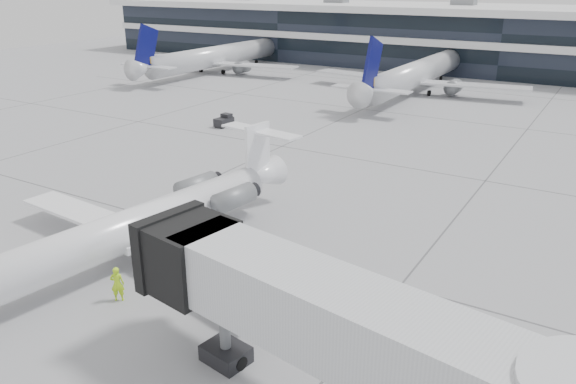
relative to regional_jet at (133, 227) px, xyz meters
The scene contains 9 objects.
ground 7.35m from the regional_jet, 47.94° to the left, with size 220.00×220.00×0.00m, color #9A9A9D.
terminal 87.40m from the regional_jet, 86.91° to the left, with size 170.00×22.00×10.00m, color black.
bg_jet_left 72.49m from the regional_jet, 123.78° to the left, with size 32.00×40.00×9.60m, color silver, non-canonical shape.
bg_jet_center 60.35m from the regional_jet, 93.13° to the left, with size 32.00×40.00×9.60m, color silver, non-canonical shape.
regional_jet is the anchor object (origin of this frame).
jet_bridge 18.61m from the regional_jet, 19.14° to the right, with size 19.60×6.70×6.30m.
ramp_worker 4.70m from the regional_jet, 56.07° to the right, with size 0.71×0.47×1.95m, color #C0FF1A.
traffic_cone 13.08m from the regional_jet, 93.38° to the left, with size 0.45×0.45×0.58m.
far_tug 32.56m from the regional_jet, 117.86° to the left, with size 1.45×2.29×1.40m.
Camera 1 is at (18.66, -26.28, 15.86)m, focal length 35.00 mm.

